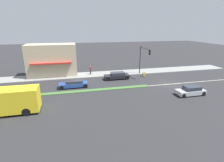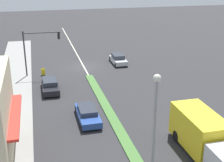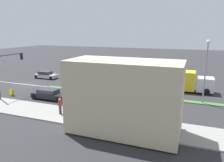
# 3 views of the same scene
# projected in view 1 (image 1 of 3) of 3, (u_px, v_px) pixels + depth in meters

# --- Properties ---
(ground_plane) EXTENTS (160.00, 160.00, 0.00)m
(ground_plane) POSITION_uv_depth(u_px,v_px,m) (59.00, 93.00, 25.57)
(ground_plane) COLOR #2B2B2D
(sidewalk_right) EXTENTS (4.00, 73.00, 0.12)m
(sidewalk_right) POSITION_uv_depth(u_px,v_px,m) (59.00, 77.00, 33.78)
(sidewalk_right) COLOR gray
(sidewalk_right) RESTS_ON ground
(lane_marking_center) EXTENTS (0.16, 60.00, 0.01)m
(lane_marking_center) POSITION_uv_depth(u_px,v_px,m) (169.00, 84.00, 29.59)
(lane_marking_center) COLOR beige
(lane_marking_center) RESTS_ON ground
(building_corner_store) EXTENTS (4.87, 9.17, 6.04)m
(building_corner_store) POSITION_uv_depth(u_px,v_px,m) (52.00, 60.00, 33.97)
(building_corner_store) COLOR #C6B793
(building_corner_store) RESTS_ON sidewalk_right
(traffic_signal_main) EXTENTS (4.59, 0.34, 5.60)m
(traffic_signal_main) POSITION_uv_depth(u_px,v_px,m) (143.00, 56.00, 33.56)
(traffic_signal_main) COLOR #333338
(traffic_signal_main) RESTS_ON sidewalk_right
(pedestrian) EXTENTS (0.34, 0.34, 1.70)m
(pedestrian) POSITION_uv_depth(u_px,v_px,m) (91.00, 70.00, 34.98)
(pedestrian) COLOR #282D42
(pedestrian) RESTS_ON sidewalk_right
(warning_aframe_sign) EXTENTS (0.45, 0.53, 0.84)m
(warning_aframe_sign) POSITION_uv_depth(u_px,v_px,m) (144.00, 74.00, 34.09)
(warning_aframe_sign) COLOR yellow
(warning_aframe_sign) RESTS_ON ground
(delivery_truck) EXTENTS (2.44, 7.50, 2.87)m
(delivery_truck) POSITION_uv_depth(u_px,v_px,m) (6.00, 101.00, 19.31)
(delivery_truck) COLOR silver
(delivery_truck) RESTS_ON ground
(sedan_dark) EXTENTS (1.77, 4.52, 1.28)m
(sedan_dark) POSITION_uv_depth(u_px,v_px,m) (117.00, 76.00, 32.28)
(sedan_dark) COLOR black
(sedan_dark) RESTS_ON ground
(sedan_silver) EXTENTS (1.74, 4.03, 1.30)m
(sedan_silver) POSITION_uv_depth(u_px,v_px,m) (191.00, 91.00, 24.85)
(sedan_silver) COLOR #B7BABF
(sedan_silver) RESTS_ON ground
(coupe_blue) EXTENTS (1.76, 4.50, 1.15)m
(coupe_blue) POSITION_uv_depth(u_px,v_px,m) (74.00, 84.00, 27.93)
(coupe_blue) COLOR #284793
(coupe_blue) RESTS_ON ground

